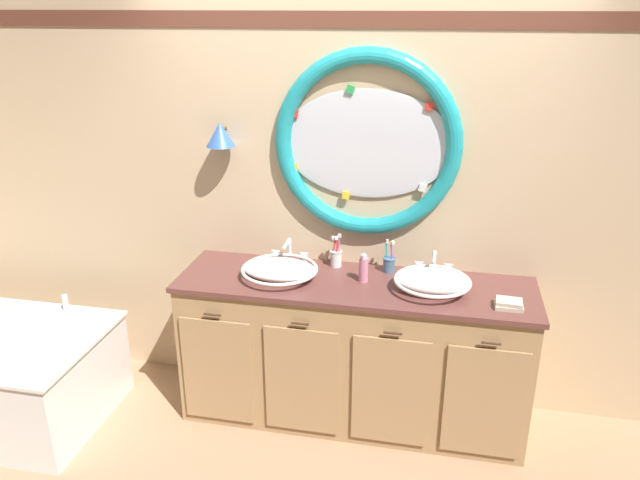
{
  "coord_description": "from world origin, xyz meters",
  "views": [
    {
      "loc": [
        0.52,
        -2.87,
        2.4
      ],
      "look_at": [
        -0.12,
        0.25,
        1.16
      ],
      "focal_mm": 34.14,
      "sensor_mm": 36.0,
      "label": 1
    }
  ],
  "objects_px": {
    "toothbrush_holder_left": "(336,257)",
    "soap_dispenser": "(363,269)",
    "sink_basin_left": "(280,269)",
    "folded_hand_towel": "(509,304)",
    "sink_basin_right": "(432,281)",
    "toothbrush_holder_right": "(389,263)"
  },
  "relations": [
    {
      "from": "sink_basin_left",
      "to": "toothbrush_holder_right",
      "type": "distance_m",
      "value": 0.65
    },
    {
      "from": "sink_basin_left",
      "to": "folded_hand_towel",
      "type": "bearing_deg",
      "value": -5.32
    },
    {
      "from": "sink_basin_right",
      "to": "toothbrush_holder_right",
      "type": "height_order",
      "value": "toothbrush_holder_right"
    },
    {
      "from": "toothbrush_holder_left",
      "to": "folded_hand_towel",
      "type": "height_order",
      "value": "toothbrush_holder_left"
    },
    {
      "from": "sink_basin_left",
      "to": "toothbrush_holder_right",
      "type": "height_order",
      "value": "toothbrush_holder_right"
    },
    {
      "from": "toothbrush_holder_left",
      "to": "soap_dispenser",
      "type": "height_order",
      "value": "toothbrush_holder_left"
    },
    {
      "from": "toothbrush_holder_left",
      "to": "folded_hand_towel",
      "type": "relative_size",
      "value": 1.46
    },
    {
      "from": "sink_basin_left",
      "to": "sink_basin_right",
      "type": "height_order",
      "value": "sink_basin_right"
    },
    {
      "from": "folded_hand_towel",
      "to": "sink_basin_left",
      "type": "bearing_deg",
      "value": 174.68
    },
    {
      "from": "toothbrush_holder_right",
      "to": "sink_basin_right",
      "type": "bearing_deg",
      "value": -39.44
    },
    {
      "from": "sink_basin_left",
      "to": "toothbrush_holder_right",
      "type": "bearing_deg",
      "value": 19.21
    },
    {
      "from": "soap_dispenser",
      "to": "folded_hand_towel",
      "type": "distance_m",
      "value": 0.81
    },
    {
      "from": "sink_basin_right",
      "to": "toothbrush_holder_right",
      "type": "bearing_deg",
      "value": 140.56
    },
    {
      "from": "sink_basin_left",
      "to": "toothbrush_holder_left",
      "type": "relative_size",
      "value": 2.13
    },
    {
      "from": "sink_basin_right",
      "to": "toothbrush_holder_right",
      "type": "xyz_separation_m",
      "value": [
        -0.26,
        0.21,
        -0.01
      ]
    },
    {
      "from": "sink_basin_left",
      "to": "toothbrush_holder_left",
      "type": "distance_m",
      "value": 0.37
    },
    {
      "from": "soap_dispenser",
      "to": "folded_hand_towel",
      "type": "xyz_separation_m",
      "value": [
        0.79,
        -0.17,
        -0.06
      ]
    },
    {
      "from": "sink_basin_right",
      "to": "soap_dispenser",
      "type": "relative_size",
      "value": 2.43
    },
    {
      "from": "soap_dispenser",
      "to": "folded_hand_towel",
      "type": "height_order",
      "value": "soap_dispenser"
    },
    {
      "from": "folded_hand_towel",
      "to": "toothbrush_holder_left",
      "type": "bearing_deg",
      "value": 160.47
    },
    {
      "from": "sink_basin_left",
      "to": "toothbrush_holder_right",
      "type": "xyz_separation_m",
      "value": [
        0.61,
        0.21,
        0.0
      ]
    },
    {
      "from": "toothbrush_holder_left",
      "to": "soap_dispenser",
      "type": "relative_size",
      "value": 1.2
    }
  ]
}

